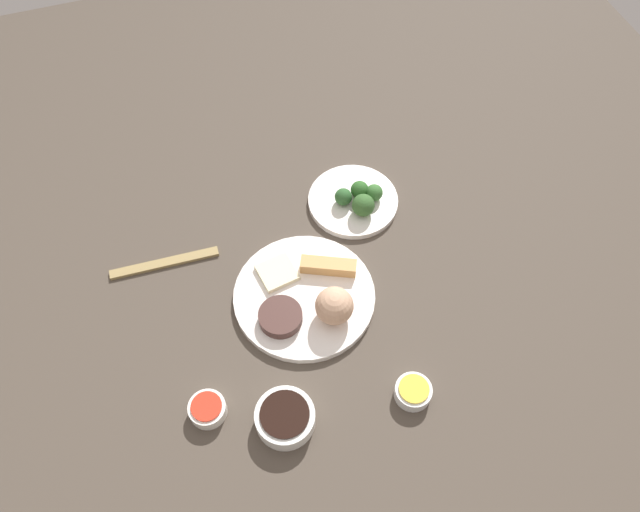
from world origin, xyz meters
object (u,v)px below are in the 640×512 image
object	(u,v)px
sauce_ramekin_hot_mustard	(413,392)
soy_sauce_bowl	(285,418)
main_plate	(305,296)
sauce_ramekin_sweet_and_sour	(208,409)
chopsticks_pair	(165,263)
broccoli_plate	(353,201)

from	to	relation	value
sauce_ramekin_hot_mustard	soy_sauce_bowl	bearing A→B (deg)	-6.32
main_plate	sauce_ramekin_sweet_and_sour	bearing A→B (deg)	35.34
sauce_ramekin_sweet_and_sour	chopsticks_pair	world-z (taller)	sauce_ramekin_sweet_and_sour
chopsticks_pair	soy_sauce_bowl	bearing A→B (deg)	109.55
sauce_ramekin_hot_mustard	chopsticks_pair	world-z (taller)	sauce_ramekin_hot_mustard
broccoli_plate	sauce_ramekin_hot_mustard	distance (m)	0.45
soy_sauce_bowl	chopsticks_pair	xyz separation A→B (m)	(0.14, -0.39, -0.01)
sauce_ramekin_hot_mustard	chopsticks_pair	distance (m)	0.56
sauce_ramekin_sweet_and_sour	chopsticks_pair	distance (m)	0.33
main_plate	chopsticks_pair	bearing A→B (deg)	-33.88
chopsticks_pair	sauce_ramekin_sweet_and_sour	bearing A→B (deg)	92.50
broccoli_plate	chopsticks_pair	bearing A→B (deg)	3.52
main_plate	soy_sauce_bowl	world-z (taller)	soy_sauce_bowl
broccoli_plate	soy_sauce_bowl	size ratio (longest dim) A/B	1.85
chopsticks_pair	broccoli_plate	bearing A→B (deg)	-176.48
main_plate	broccoli_plate	xyz separation A→B (m)	(-0.17, -0.19, -0.00)
soy_sauce_bowl	sauce_ramekin_sweet_and_sour	distance (m)	0.14
main_plate	sauce_ramekin_sweet_and_sour	size ratio (longest dim) A/B	4.18
soy_sauce_bowl	chopsticks_pair	bearing A→B (deg)	-70.45
main_plate	broccoli_plate	bearing A→B (deg)	-131.61
main_plate	sauce_ramekin_sweet_and_sour	world-z (taller)	sauce_ramekin_sweet_and_sour
broccoli_plate	sauce_ramekin_sweet_and_sour	bearing A→B (deg)	41.51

